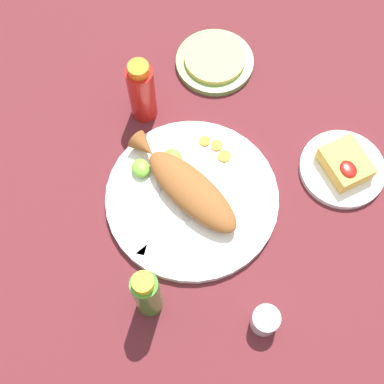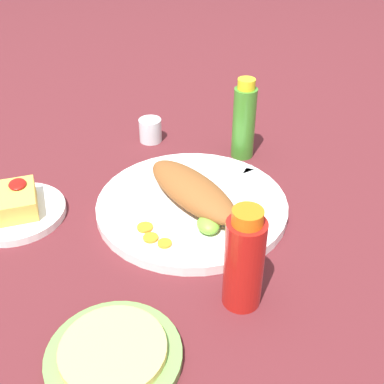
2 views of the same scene
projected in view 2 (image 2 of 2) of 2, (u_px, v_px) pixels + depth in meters
The scene contains 17 objects.
ground_plane at pixel (192, 209), 0.86m from camera, with size 4.00×4.00×0.00m, color #561E23.
main_plate at pixel (192, 205), 0.86m from camera, with size 0.34×0.34×0.02m, color white.
fried_fish at pixel (196, 194), 0.83m from camera, with size 0.28×0.14×0.05m.
fork_near at pixel (220, 179), 0.91m from camera, with size 0.06×0.18×0.00m.
fork_far at pixel (238, 191), 0.87m from camera, with size 0.15×0.13×0.00m.
carrot_slice_near at pixel (145, 227), 0.79m from camera, with size 0.03×0.03×0.00m, color orange.
carrot_slice_mid at pixel (165, 243), 0.75m from camera, with size 0.02×0.02×0.00m, color orange.
carrot_slice_far at pixel (151, 238), 0.77m from camera, with size 0.02×0.02×0.00m, color orange.
lime_wedge_main at pixel (206, 225), 0.78m from camera, with size 0.04×0.04×0.02m, color #6BB233.
lime_wedge_side at pixel (248, 220), 0.79m from camera, with size 0.04×0.04×0.02m, color #6BB233.
hot_sauce_bottle_red at pixel (241, 261), 0.64m from camera, with size 0.05×0.05×0.16m.
hot_sauce_bottle_green at pixel (244, 121), 0.97m from camera, with size 0.05×0.05×0.17m.
salt_cup at pixel (150, 131), 1.06m from camera, with size 0.05×0.05×0.05m.
side_plate_fries at pixel (16, 213), 0.84m from camera, with size 0.17×0.17×0.01m, color white.
fries_pile at pixel (13, 201), 0.83m from camera, with size 0.09×0.08×0.04m.
tortilla_plate at pixel (114, 357), 0.60m from camera, with size 0.17×0.17×0.01m, color #6B9E4C.
tortilla_stack at pixel (113, 350), 0.59m from camera, with size 0.13×0.13×0.01m, color #E0C666.
Camera 2 is at (-0.65, 0.21, 0.52)m, focal length 45.00 mm.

